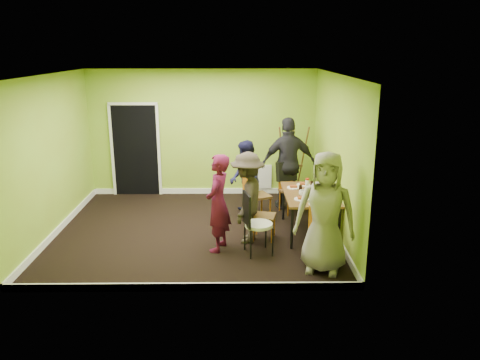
{
  "coord_description": "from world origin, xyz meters",
  "views": [
    {
      "loc": [
        0.71,
        -8.03,
        3.24
      ],
      "look_at": [
        0.81,
        0.0,
        0.95
      ],
      "focal_mm": 35.0,
      "sensor_mm": 36.0,
      "label": 1
    }
  ],
  "objects_px": {
    "chair_back_end": "(288,176)",
    "blue_bottle": "(329,193)",
    "person_left_near": "(247,198)",
    "chair_bentwood": "(254,220)",
    "thermos": "(307,186)",
    "chair_front_end": "(321,230)",
    "orange_bottle": "(306,189)",
    "person_standing": "(218,203)",
    "dining_table": "(310,196)",
    "easel": "(293,164)",
    "person_front_end": "(325,213)",
    "person_left_far": "(245,179)",
    "chair_left_far": "(253,191)",
    "chair_left_near": "(260,211)",
    "person_back_end": "(288,164)"
  },
  "relations": [
    {
      "from": "easel",
      "to": "person_front_end",
      "type": "xyz_separation_m",
      "value": [
        0.07,
        -3.36,
        0.1
      ]
    },
    {
      "from": "chair_back_end",
      "to": "chair_bentwood",
      "type": "height_order",
      "value": "chair_bentwood"
    },
    {
      "from": "dining_table",
      "to": "person_standing",
      "type": "xyz_separation_m",
      "value": [
        -1.6,
        -0.7,
        0.11
      ]
    },
    {
      "from": "dining_table",
      "to": "person_left_near",
      "type": "height_order",
      "value": "person_left_near"
    },
    {
      "from": "thermos",
      "to": "person_left_near",
      "type": "distance_m",
      "value": 1.14
    },
    {
      "from": "person_front_end",
      "to": "chair_bentwood",
      "type": "bearing_deg",
      "value": 166.28
    },
    {
      "from": "chair_left_far",
      "to": "person_left_far",
      "type": "bearing_deg",
      "value": -174.15
    },
    {
      "from": "dining_table",
      "to": "person_back_end",
      "type": "xyz_separation_m",
      "value": [
        -0.23,
        1.38,
        0.25
      ]
    },
    {
      "from": "dining_table",
      "to": "person_left_near",
      "type": "distance_m",
      "value": 1.18
    },
    {
      "from": "easel",
      "to": "person_left_far",
      "type": "xyz_separation_m",
      "value": [
        -1.04,
        -1.0,
        -0.05
      ]
    },
    {
      "from": "chair_back_end",
      "to": "blue_bottle",
      "type": "height_order",
      "value": "chair_back_end"
    },
    {
      "from": "person_standing",
      "to": "person_left_far",
      "type": "distance_m",
      "value": 1.67
    },
    {
      "from": "dining_table",
      "to": "person_left_far",
      "type": "distance_m",
      "value": 1.44
    },
    {
      "from": "chair_left_far",
      "to": "chair_left_near",
      "type": "xyz_separation_m",
      "value": [
        0.08,
        -0.89,
        -0.09
      ]
    },
    {
      "from": "person_front_end",
      "to": "chair_left_far",
      "type": "bearing_deg",
      "value": 131.18
    },
    {
      "from": "person_standing",
      "to": "easel",
      "type": "bearing_deg",
      "value": 165.43
    },
    {
      "from": "chair_left_far",
      "to": "blue_bottle",
      "type": "distance_m",
      "value": 1.62
    },
    {
      "from": "orange_bottle",
      "to": "chair_left_far",
      "type": "bearing_deg",
      "value": 151.6
    },
    {
      "from": "chair_front_end",
      "to": "blue_bottle",
      "type": "xyz_separation_m",
      "value": [
        0.26,
        0.82,
        0.33
      ]
    },
    {
      "from": "easel",
      "to": "orange_bottle",
      "type": "bearing_deg",
      "value": -88.99
    },
    {
      "from": "chair_bentwood",
      "to": "person_left_near",
      "type": "xyz_separation_m",
      "value": [
        -0.1,
        0.53,
        0.21
      ]
    },
    {
      "from": "chair_back_end",
      "to": "person_standing",
      "type": "bearing_deg",
      "value": 31.43
    },
    {
      "from": "orange_bottle",
      "to": "person_left_near",
      "type": "height_order",
      "value": "person_left_near"
    },
    {
      "from": "chair_bentwood",
      "to": "person_back_end",
      "type": "relative_size",
      "value": 0.55
    },
    {
      "from": "chair_left_far",
      "to": "chair_bentwood",
      "type": "xyz_separation_m",
      "value": [
        -0.04,
        -1.51,
        -0.02
      ]
    },
    {
      "from": "easel",
      "to": "blue_bottle",
      "type": "height_order",
      "value": "easel"
    },
    {
      "from": "person_left_near",
      "to": "chair_bentwood",
      "type": "bearing_deg",
      "value": 23.4
    },
    {
      "from": "chair_front_end",
      "to": "person_back_end",
      "type": "xyz_separation_m",
      "value": [
        -0.23,
        2.57,
        0.42
      ]
    },
    {
      "from": "person_back_end",
      "to": "person_front_end",
      "type": "height_order",
      "value": "person_back_end"
    },
    {
      "from": "chair_front_end",
      "to": "person_standing",
      "type": "bearing_deg",
      "value": -177.85
    },
    {
      "from": "orange_bottle",
      "to": "person_front_end",
      "type": "height_order",
      "value": "person_front_end"
    },
    {
      "from": "person_standing",
      "to": "person_front_end",
      "type": "distance_m",
      "value": 1.77
    },
    {
      "from": "orange_bottle",
      "to": "person_front_end",
      "type": "relative_size",
      "value": 0.05
    },
    {
      "from": "chair_back_end",
      "to": "easel",
      "type": "distance_m",
      "value": 0.67
    },
    {
      "from": "chair_back_end",
      "to": "person_front_end",
      "type": "height_order",
      "value": "person_front_end"
    },
    {
      "from": "chair_front_end",
      "to": "orange_bottle",
      "type": "bearing_deg",
      "value": 111.3
    },
    {
      "from": "chair_bentwood",
      "to": "person_front_end",
      "type": "relative_size",
      "value": 0.57
    },
    {
      "from": "chair_left_far",
      "to": "chair_back_end",
      "type": "distance_m",
      "value": 0.96
    },
    {
      "from": "chair_front_end",
      "to": "thermos",
      "type": "distance_m",
      "value": 1.27
    },
    {
      "from": "chair_bentwood",
      "to": "thermos",
      "type": "relative_size",
      "value": 4.43
    },
    {
      "from": "chair_left_near",
      "to": "person_left_near",
      "type": "height_order",
      "value": "person_left_near"
    },
    {
      "from": "chair_left_near",
      "to": "thermos",
      "type": "height_order",
      "value": "thermos"
    },
    {
      "from": "dining_table",
      "to": "person_standing",
      "type": "distance_m",
      "value": 1.75
    },
    {
      "from": "chair_left_near",
      "to": "thermos",
      "type": "xyz_separation_m",
      "value": [
        0.85,
        0.29,
        0.36
      ]
    },
    {
      "from": "person_back_end",
      "to": "orange_bottle",
      "type": "bearing_deg",
      "value": 90.14
    },
    {
      "from": "person_front_end",
      "to": "thermos",
      "type": "bearing_deg",
      "value": 107.82
    },
    {
      "from": "thermos",
      "to": "person_left_far",
      "type": "xyz_separation_m",
      "value": [
        -1.07,
        0.86,
        -0.11
      ]
    },
    {
      "from": "dining_table",
      "to": "easel",
      "type": "distance_m",
      "value": 1.9
    },
    {
      "from": "chair_front_end",
      "to": "dining_table",
      "type": "bearing_deg",
      "value": 109.08
    },
    {
      "from": "dining_table",
      "to": "easel",
      "type": "bearing_deg",
      "value": 92.48
    }
  ]
}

